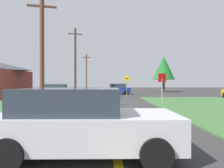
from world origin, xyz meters
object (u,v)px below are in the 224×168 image
(car_behind_on_main_road, at_px, (83,122))
(direction_sign, at_px, (127,83))
(stop_sign, at_px, (162,83))
(utility_pole_near, at_px, (42,52))
(oak_tree_left, at_px, (164,68))
(car_approaching_junction, at_px, (116,89))
(utility_pole_far, at_px, (86,72))
(utility_pole_mid, at_px, (75,61))
(parked_car_near_building, at_px, (56,92))

(car_behind_on_main_road, relative_size, direction_sign, 1.59)
(stop_sign, distance_m, direction_sign, 7.61)
(utility_pole_near, height_order, oak_tree_left, utility_pole_near)
(oak_tree_left, bearing_deg, car_approaching_junction, -139.78)
(stop_sign, relative_size, direction_sign, 0.93)
(utility_pole_far, bearing_deg, oak_tree_left, -6.62)
(stop_sign, height_order, utility_pole_far, utility_pole_far)
(utility_pole_near, xyz_separation_m, direction_sign, (6.32, 11.00, -2.03))
(car_behind_on_main_road, height_order, utility_pole_mid, utility_pole_mid)
(car_behind_on_main_road, height_order, car_approaching_junction, same)
(car_approaching_junction, bearing_deg, direction_sign, 92.84)
(car_approaching_junction, relative_size, utility_pole_mid, 0.49)
(direction_sign, height_order, oak_tree_left, oak_tree_left)
(car_behind_on_main_road, height_order, parked_car_near_building, same)
(car_approaching_junction, bearing_deg, stop_sign, 97.69)
(utility_pole_near, distance_m, utility_pole_far, 27.82)
(stop_sign, bearing_deg, utility_pole_far, -81.40)
(car_approaching_junction, bearing_deg, utility_pole_near, 68.60)
(parked_car_near_building, bearing_deg, car_behind_on_main_road, -69.71)
(utility_pole_mid, distance_m, direction_sign, 7.74)
(stop_sign, distance_m, utility_pole_near, 9.56)
(utility_pole_near, bearing_deg, direction_sign, 60.15)
(parked_car_near_building, distance_m, utility_pole_far, 19.98)
(direction_sign, bearing_deg, stop_sign, -72.70)
(car_behind_on_main_road, height_order, direction_sign, direction_sign)
(utility_pole_far, bearing_deg, car_behind_on_main_road, -83.67)
(car_behind_on_main_road, relative_size, utility_pole_far, 0.58)
(parked_car_near_building, bearing_deg, oak_tree_left, 51.71)
(stop_sign, relative_size, utility_pole_mid, 0.28)
(utility_pole_near, relative_size, utility_pole_far, 0.96)
(utility_pole_near, bearing_deg, stop_sign, 23.54)
(oak_tree_left, bearing_deg, car_behind_on_main_road, -108.09)
(car_behind_on_main_road, distance_m, parked_car_near_building, 16.77)
(stop_sign, xyz_separation_m, direction_sign, (-2.26, 7.27, -0.08))
(oak_tree_left, bearing_deg, stop_sign, -105.37)
(utility_pole_mid, height_order, utility_pole_far, utility_pole_mid)
(car_approaching_junction, xyz_separation_m, utility_pole_mid, (-5.58, -4.22, 3.77))
(stop_sign, xyz_separation_m, oak_tree_left, (6.14, 22.34, 2.87))
(utility_pole_mid, bearing_deg, parked_car_near_building, -100.03)
(car_approaching_junction, height_order, utility_pole_near, utility_pole_near)
(utility_pole_far, distance_m, oak_tree_left, 15.20)
(car_approaching_junction, distance_m, utility_pole_mid, 7.94)
(utility_pole_mid, relative_size, direction_sign, 3.30)
(parked_car_near_building, xyz_separation_m, utility_pole_far, (0.91, 19.73, 3.05))
(parked_car_near_building, bearing_deg, utility_pole_mid, 83.34)
(parked_car_near_building, relative_size, utility_pole_near, 0.62)
(utility_pole_mid, bearing_deg, direction_sign, -23.90)
(utility_pole_mid, xyz_separation_m, oak_tree_left, (14.97, 12.16, 0.05))
(direction_sign, distance_m, oak_tree_left, 17.50)
(direction_sign, bearing_deg, utility_pole_far, 111.65)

